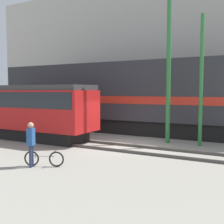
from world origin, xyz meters
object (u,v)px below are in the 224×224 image
object	(u,v)px
streetcar	(25,108)
bicycle	(44,159)
utility_pole_center	(169,60)
freight_locomotive	(126,96)
person	(31,140)
utility_pole_right	(201,81)

from	to	relation	value
streetcar	bicycle	distance (m)	7.32
bicycle	utility_pole_center	world-z (taller)	utility_pole_center
freight_locomotive	person	xyz separation A→B (m)	(0.81, -10.21, -1.51)
bicycle	utility_pole_center	distance (m)	8.87
person	utility_pole_center	size ratio (longest dim) A/B	0.19
freight_locomotive	streetcar	bearing A→B (deg)	-128.94
freight_locomotive	person	bearing A→B (deg)	-85.46
streetcar	person	bearing A→B (deg)	-42.52
person	utility_pole_center	bearing A→B (deg)	67.07
streetcar	utility_pole_right	size ratio (longest dim) A/B	1.35
person	utility_pole_center	distance (m)	8.90
streetcar	utility_pole_right	world-z (taller)	utility_pole_right
streetcar	utility_pole_right	bearing A→B (deg)	14.96
bicycle	streetcar	bearing A→B (deg)	141.29
bicycle	person	size ratio (longest dim) A/B	0.86
freight_locomotive	person	distance (m)	10.35
freight_locomotive	streetcar	world-z (taller)	freight_locomotive
utility_pole_center	streetcar	bearing A→B (deg)	-162.01
freight_locomotive	bicycle	distance (m)	10.23
streetcar	utility_pole_center	distance (m)	9.23
bicycle	person	xyz separation A→B (m)	(-0.37, -0.30, 0.77)
bicycle	utility_pole_right	distance (m)	9.11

